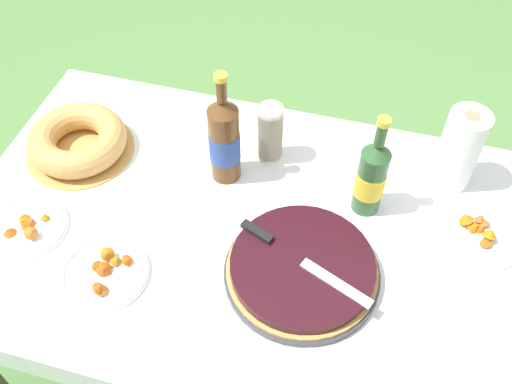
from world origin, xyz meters
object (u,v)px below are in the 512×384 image
(bundt_cake, at_px, (78,141))
(snack_plate_near, at_px, (106,272))
(paper_towel_roll, at_px, (459,149))
(berry_tart, at_px, (302,269))
(cup_stack, at_px, (270,133))
(snack_plate_right, at_px, (28,226))
(serving_knife, at_px, (293,255))
(cider_bottle_amber, at_px, (224,140))
(cider_bottle_green, at_px, (371,177))
(snack_plate_left, at_px, (480,234))

(bundt_cake, bearing_deg, snack_plate_near, -55.46)
(paper_towel_roll, bearing_deg, bundt_cake, -170.45)
(berry_tart, xyz_separation_m, cup_stack, (-0.18, 0.37, 0.07))
(berry_tart, bearing_deg, bundt_cake, 161.33)
(bundt_cake, bearing_deg, cup_stack, 13.22)
(berry_tart, height_order, snack_plate_right, same)
(snack_plate_right, bearing_deg, serving_knife, 5.13)
(cider_bottle_amber, bearing_deg, paper_towel_roll, 13.71)
(serving_knife, xyz_separation_m, snack_plate_right, (-0.70, -0.06, -0.05))
(berry_tart, xyz_separation_m, snack_plate_near, (-0.47, -0.13, -0.02))
(cider_bottle_amber, bearing_deg, berry_tart, -44.15)
(snack_plate_near, bearing_deg, berry_tart, 15.32)
(berry_tart, xyz_separation_m, cider_bottle_green, (0.12, 0.26, 0.09))
(bundt_cake, relative_size, cider_bottle_green, 0.98)
(bundt_cake, xyz_separation_m, snack_plate_near, (0.26, -0.37, -0.03))
(berry_tart, relative_size, snack_plate_right, 1.83)
(paper_towel_roll, bearing_deg, cider_bottle_amber, -166.29)
(snack_plate_left, distance_m, paper_towel_roll, 0.23)
(cider_bottle_green, xyz_separation_m, cider_bottle_amber, (-0.40, 0.01, 0.02))
(cider_bottle_green, xyz_separation_m, snack_plate_near, (-0.59, -0.39, -0.11))
(serving_knife, height_order, cup_stack, cup_stack)
(berry_tart, bearing_deg, serving_knife, 157.51)
(cider_bottle_amber, xyz_separation_m, snack_plate_near, (-0.19, -0.40, -0.13))
(berry_tart, distance_m, bundt_cake, 0.76)
(serving_knife, xyz_separation_m, snack_plate_near, (-0.44, -0.14, -0.05))
(berry_tart, distance_m, serving_knife, 0.05)
(snack_plate_near, xyz_separation_m, snack_plate_right, (-0.26, 0.08, -0.00))
(serving_knife, height_order, paper_towel_roll, paper_towel_roll)
(berry_tart, relative_size, cup_stack, 2.04)
(berry_tart, distance_m, cup_stack, 0.42)
(snack_plate_left, xyz_separation_m, snack_plate_right, (-1.15, -0.29, -0.00))
(berry_tart, xyz_separation_m, serving_knife, (-0.03, 0.01, 0.04))
(cup_stack, relative_size, snack_plate_near, 0.86)
(cup_stack, xyz_separation_m, paper_towel_roll, (0.51, 0.05, 0.03))
(bundt_cake, xyz_separation_m, snack_plate_left, (1.15, -0.00, -0.03))
(serving_knife, distance_m, paper_towel_roll, 0.55)
(cup_stack, bearing_deg, cider_bottle_amber, -135.70)
(serving_knife, relative_size, cider_bottle_green, 1.11)
(cup_stack, height_order, cider_bottle_amber, cider_bottle_amber)
(snack_plate_left, bearing_deg, bundt_cake, 179.76)
(snack_plate_left, bearing_deg, paper_towel_roll, 116.30)
(cider_bottle_amber, relative_size, snack_plate_near, 1.62)
(cup_stack, relative_size, cider_bottle_amber, 0.53)
(cider_bottle_green, height_order, paper_towel_roll, cider_bottle_green)
(serving_knife, xyz_separation_m, snack_plate_left, (0.45, 0.23, -0.05))
(cider_bottle_amber, distance_m, snack_plate_right, 0.57)
(bundt_cake, distance_m, cider_bottle_green, 0.85)
(paper_towel_roll, bearing_deg, serving_knife, -131.13)
(berry_tart, distance_m, cider_bottle_green, 0.30)
(bundt_cake, bearing_deg, paper_towel_roll, 9.55)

